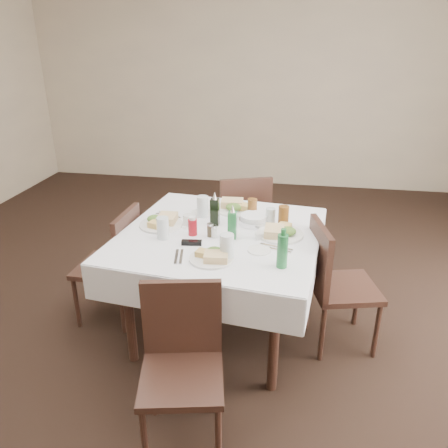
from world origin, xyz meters
name	(u,v)px	position (x,y,z in m)	size (l,w,h in m)	color
ground_plane	(198,334)	(0.00, 0.00, 0.00)	(7.00, 7.00, 0.00)	black
room_shell	(191,78)	(0.00, 0.00, 1.71)	(6.04, 7.04, 2.80)	#B7A590
dining_table	(220,244)	(0.15, 0.07, 0.68)	(1.39, 1.39, 0.76)	black
chair_north	(243,219)	(0.19, 0.92, 0.51)	(0.54, 0.54, 0.89)	black
chair_south	(182,355)	(0.11, -0.78, 0.48)	(0.47, 0.47, 0.84)	black
chair_east	(332,278)	(0.88, 0.07, 0.49)	(0.50, 0.50, 0.86)	black
chair_west	(117,259)	(-0.60, 0.11, 0.48)	(0.41, 0.41, 0.84)	black
meal_north	(235,207)	(0.19, 0.48, 0.79)	(0.30, 0.30, 0.07)	white
meal_south	(213,256)	(0.17, -0.30, 0.78)	(0.25, 0.25, 0.06)	white
meal_east	(280,232)	(0.53, 0.09, 0.79)	(0.29, 0.29, 0.06)	white
meal_west	(161,222)	(-0.26, 0.12, 0.79)	(0.29, 0.29, 0.06)	white
side_plate_a	(202,213)	(-0.04, 0.36, 0.77)	(0.16, 0.16, 0.01)	white
side_plate_b	(259,250)	(0.42, -0.15, 0.77)	(0.14, 0.14, 0.01)	white
water_n	(203,206)	(-0.02, 0.32, 0.84)	(0.08, 0.08, 0.15)	silver
water_s	(227,246)	(0.25, -0.27, 0.84)	(0.08, 0.08, 0.15)	silver
water_e	(270,217)	(0.46, 0.25, 0.82)	(0.06, 0.06, 0.12)	silver
water_w	(163,228)	(-0.19, -0.07, 0.83)	(0.07, 0.07, 0.14)	silver
iced_tea_a	(252,208)	(0.32, 0.36, 0.83)	(0.07, 0.07, 0.14)	brown
iced_tea_b	(283,217)	(0.54, 0.23, 0.83)	(0.07, 0.07, 0.14)	brown
bread_basket	(254,220)	(0.35, 0.25, 0.79)	(0.20, 0.20, 0.07)	silver
oil_cruet_dark	(215,211)	(0.09, 0.19, 0.86)	(0.06, 0.06, 0.23)	black
oil_cruet_green	(232,224)	(0.24, 0.01, 0.86)	(0.05, 0.05, 0.22)	#236F38
ketchup_bottle	(193,226)	(-0.02, 0.01, 0.82)	(0.06, 0.06, 0.12)	maroon
salt_shaker	(214,231)	(0.12, 0.00, 0.80)	(0.04, 0.04, 0.08)	white
pepper_shaker	(210,230)	(0.10, 0.00, 0.81)	(0.04, 0.04, 0.09)	#423725
coffee_mug	(189,221)	(-0.08, 0.14, 0.80)	(0.11, 0.11, 0.08)	white
sunglasses	(192,243)	(0.01, -0.13, 0.78)	(0.13, 0.05, 0.03)	black
green_bottle	(282,250)	(0.56, -0.32, 0.86)	(0.06, 0.06, 0.23)	#236F38
sugar_caddy	(262,235)	(0.42, 0.03, 0.78)	(0.09, 0.07, 0.04)	white
cutlery_n	(252,207)	(0.30, 0.55, 0.77)	(0.07, 0.16, 0.01)	silver
cutlery_s	(179,257)	(-0.02, -0.31, 0.77)	(0.08, 0.18, 0.01)	silver
cutlery_e	(275,248)	(0.51, -0.10, 0.77)	(0.21, 0.11, 0.01)	silver
cutlery_w	(168,216)	(-0.26, 0.28, 0.77)	(0.20, 0.12, 0.01)	silver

